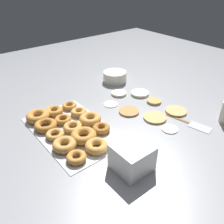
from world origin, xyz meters
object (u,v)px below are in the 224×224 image
object	(u,v)px
pancake_1	(129,111)
pancake_2	(155,117)
pancake_0	(170,129)
pancake_6	(111,104)
pancake_5	(140,93)
batter_bowl	(115,77)
pancake_4	(119,93)
donut_tray	(70,127)
pancake_7	(154,101)
container_stack	(132,157)
spatula	(195,125)
pancake_3	(176,111)

from	to	relation	value
pancake_1	pancake_2	distance (m)	0.14
pancake_0	pancake_6	distance (m)	0.38
pancake_5	batter_bowl	distance (m)	0.25
batter_bowl	pancake_1	bearing A→B (deg)	-28.80
pancake_2	pancake_4	xyz separation A→B (m)	(-0.32, 0.03, 0.00)
pancake_6	donut_tray	size ratio (longest dim) A/B	0.16
pancake_0	pancake_7	bearing A→B (deg)	148.63
pancake_2	pancake_4	world-z (taller)	pancake_4
container_stack	spatula	size ratio (longest dim) A/B	0.55
pancake_2	pancake_3	xyz separation A→B (m)	(0.03, 0.14, 0.00)
pancake_2	container_stack	bearing A→B (deg)	-61.38
container_stack	spatula	distance (m)	0.45
pancake_5	donut_tray	distance (m)	0.53
pancake_3	pancake_4	bearing A→B (deg)	-162.90
batter_bowl	donut_tray	bearing A→B (deg)	-60.13
pancake_6	pancake_5	bearing A→B (deg)	85.77
pancake_0	pancake_2	distance (m)	0.11
batter_bowl	pancake_6	bearing A→B (deg)	-43.32
pancake_2	batter_bowl	xyz separation A→B (m)	(-0.49, 0.14, 0.03)
pancake_4	batter_bowl	world-z (taller)	batter_bowl
pancake_2	donut_tray	bearing A→B (deg)	-115.07
pancake_2	pancake_3	world-z (taller)	same
pancake_2	pancake_0	bearing A→B (deg)	-8.40
pancake_4	pancake_6	distance (m)	0.13
batter_bowl	spatula	world-z (taller)	batter_bowl
pancake_3	pancake_0	bearing A→B (deg)	-61.60
donut_tray	pancake_5	bearing A→B (deg)	96.18
pancake_6	batter_bowl	distance (m)	0.32
pancake_1	container_stack	bearing A→B (deg)	-41.08
pancake_5	pancake_6	size ratio (longest dim) A/B	1.35
pancake_0	pancake_2	xyz separation A→B (m)	(-0.11, 0.02, 0.00)
pancake_1	spatula	size ratio (longest dim) A/B	0.45
pancake_3	spatula	xyz separation A→B (m)	(0.14, -0.03, -0.00)
donut_tray	batter_bowl	world-z (taller)	batter_bowl
pancake_6	batter_bowl	size ratio (longest dim) A/B	0.52
pancake_1	pancake_3	world-z (taller)	pancake_3
pancake_2	pancake_6	bearing A→B (deg)	-161.96
pancake_1	container_stack	xyz separation A→B (m)	(0.31, -0.27, 0.05)
donut_tray	container_stack	bearing A→B (deg)	9.18
pancake_5	pancake_6	bearing A→B (deg)	-94.23
pancake_4	spatula	size ratio (longest dim) A/B	0.38
pancake_7	batter_bowl	xyz separation A→B (m)	(-0.37, 0.01, 0.03)
pancake_4	pancake_6	bearing A→B (deg)	-60.16
pancake_6	pancake_0	bearing A→B (deg)	10.35
pancake_3	batter_bowl	world-z (taller)	batter_bowl
batter_bowl	spatula	size ratio (longest dim) A/B	0.65
batter_bowl	spatula	distance (m)	0.66
pancake_1	pancake_5	world-z (taller)	pancake_5
pancake_2	donut_tray	size ratio (longest dim) A/B	0.24
pancake_7	pancake_6	bearing A→B (deg)	-123.46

